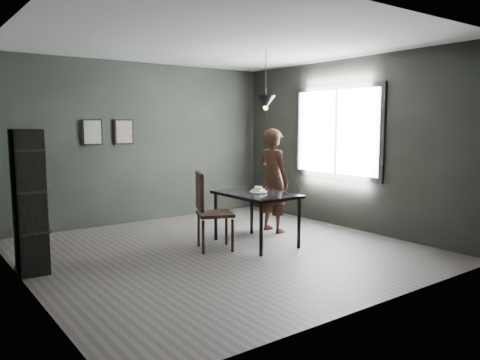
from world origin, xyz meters
TOP-DOWN VIEW (x-y plane):
  - ground at (0.00, 0.00)m, footprint 5.00×5.00m
  - back_wall at (0.00, 2.50)m, footprint 5.00×0.10m
  - ceiling at (0.00, 0.00)m, footprint 5.00×5.00m
  - window_assembly at (2.47, 0.20)m, footprint 0.04×1.96m
  - cafe_table at (0.60, 0.00)m, footprint 0.80×1.20m
  - white_plate at (0.63, -0.01)m, footprint 0.23×0.23m
  - donut_pile at (0.63, -0.01)m, footprint 0.20×0.20m
  - woman at (1.32, 0.46)m, footprint 0.43×0.63m
  - wood_chair at (-0.13, 0.14)m, footprint 0.61×0.61m
  - shelf_unit at (-2.32, 0.59)m, footprint 0.36×0.58m
  - pendant_lamp at (0.85, 0.10)m, footprint 0.28×0.28m
  - framed_print_left at (-0.90, 2.47)m, footprint 0.34×0.04m
  - framed_print_right at (-0.35, 2.47)m, footprint 0.34×0.04m

SIDE VIEW (x-z plane):
  - ground at x=0.00m, z-range 0.00..0.00m
  - wood_chair at x=-0.13m, z-range 0.07..1.16m
  - cafe_table at x=0.60m, z-range 0.30..1.05m
  - white_plate at x=0.63m, z-range 0.75..0.76m
  - donut_pile at x=0.63m, z-range 0.75..0.84m
  - woman at x=1.32m, z-range 0.00..1.67m
  - shelf_unit at x=-2.32m, z-range 0.00..1.68m
  - back_wall at x=0.00m, z-range 0.00..2.80m
  - window_assembly at x=2.47m, z-range 0.82..2.38m
  - framed_print_left at x=-0.90m, z-range 1.38..1.82m
  - framed_print_right at x=-0.35m, z-range 1.38..1.82m
  - pendant_lamp at x=0.85m, z-range 1.62..2.48m
  - ceiling at x=0.00m, z-range 2.79..2.81m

